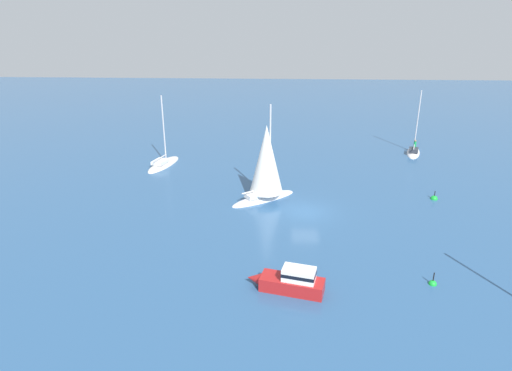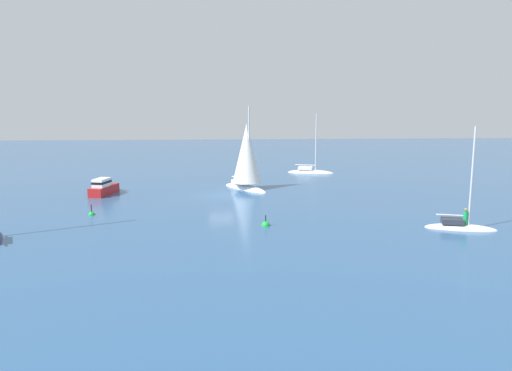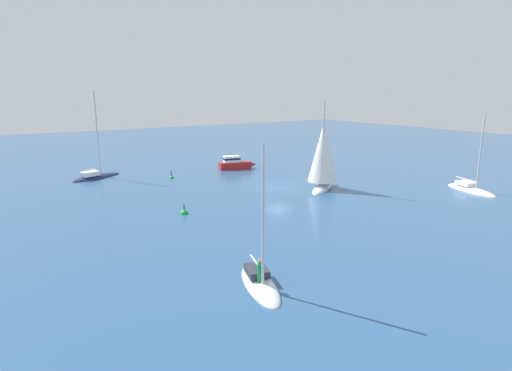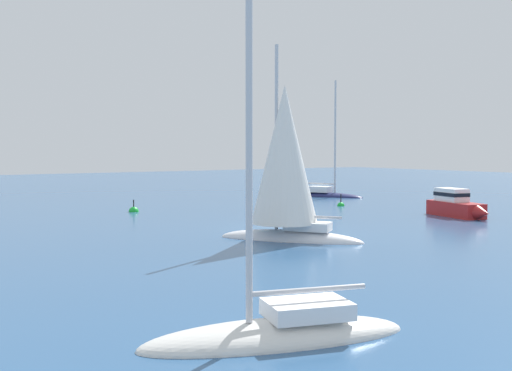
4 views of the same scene
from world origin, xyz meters
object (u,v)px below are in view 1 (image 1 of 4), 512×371
at_px(cabin_cruiser, 290,281).
at_px(mooring_buoy, 434,199).
at_px(sloop, 266,165).
at_px(sailboat, 413,152).
at_px(channel_buoy, 432,284).
at_px(sloop_1, 163,164).

xyz_separation_m(cabin_cruiser, mooring_buoy, (-14.41, -15.87, -0.72)).
distance_m(cabin_cruiser, sloop, 15.53).
bearing_deg(sloop, sailboat, 4.29).
bearing_deg(cabin_cruiser, mooring_buoy, -118.23).
height_order(sailboat, channel_buoy, sailboat).
height_order(sailboat, mooring_buoy, sailboat).
relative_size(sloop_1, sailboat, 1.04).
height_order(cabin_cruiser, sailboat, sailboat).
distance_m(sloop_1, sailboat, 31.39).
xyz_separation_m(sloop_1, sailboat, (-30.80, -6.07, 0.05)).
bearing_deg(mooring_buoy, cabin_cruiser, 47.76).
relative_size(sloop_1, mooring_buoy, 7.26).
relative_size(cabin_cruiser, sloop_1, 0.62).
height_order(channel_buoy, mooring_buoy, channel_buoy).
bearing_deg(mooring_buoy, channel_buoy, 72.16).
xyz_separation_m(sailboat, mooring_buoy, (2.05, 14.80, -0.16)).
bearing_deg(cabin_cruiser, sloop_1, -45.74).
height_order(sloop, sloop_1, sloop).
bearing_deg(sailboat, sloop_1, 118.37).
xyz_separation_m(cabin_cruiser, channel_buoy, (-9.68, -1.17, -0.72)).
xyz_separation_m(sloop, mooring_buoy, (-16.42, -0.71, -3.44)).
bearing_deg(mooring_buoy, sailboat, -97.87).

